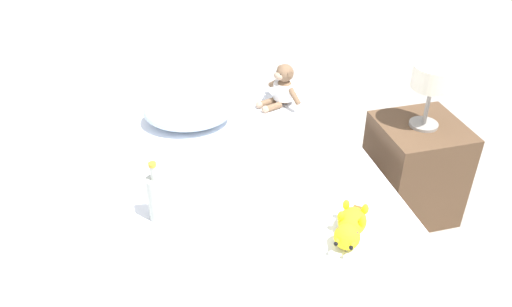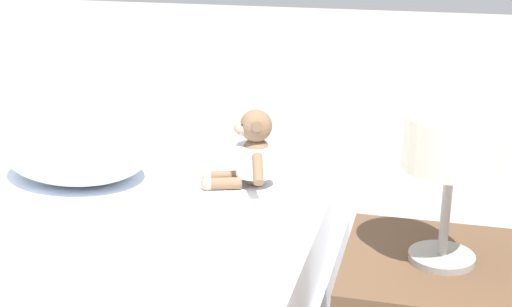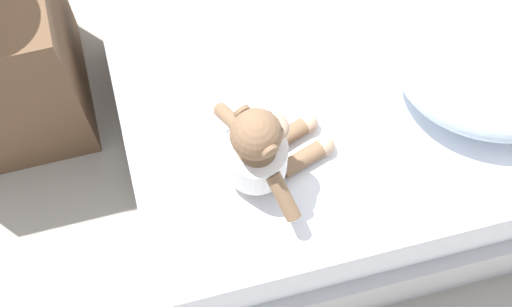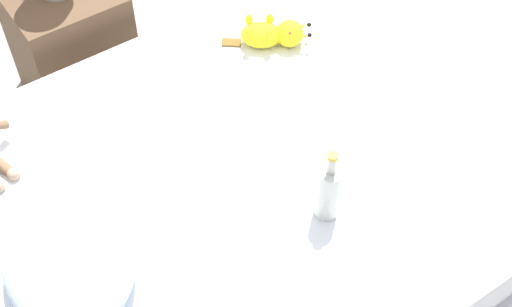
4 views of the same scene
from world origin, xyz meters
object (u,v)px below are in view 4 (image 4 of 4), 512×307
Objects in this scene: bed at (256,205)px; plush_yellow_creature at (273,34)px; glass_bottle at (328,191)px; pillow at (69,260)px; nightstand at (72,44)px.

plush_yellow_creature reaches higher than bed.
glass_bottle is at bearing 156.89° from plush_yellow_creature.
glass_bottle is (-0.70, 0.30, 0.06)m from plush_yellow_creature.
pillow is 0.76m from glass_bottle.
bed is at bearing 14.05° from glass_bottle.
nightstand is at bearing 10.04° from bed.
pillow reaches higher than nightstand.
glass_bottle is at bearing -169.13° from nightstand.
glass_bottle is at bearing -165.95° from bed.
glass_bottle reaches higher than plush_yellow_creature.
bed is at bearing -169.96° from nightstand.
plush_yellow_creature is 1.10× the size of glass_bottle.
plush_yellow_creature is at bearing -138.24° from nightstand.
glass_bottle reaches higher than bed.
pillow is 1.12m from plush_yellow_creature.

